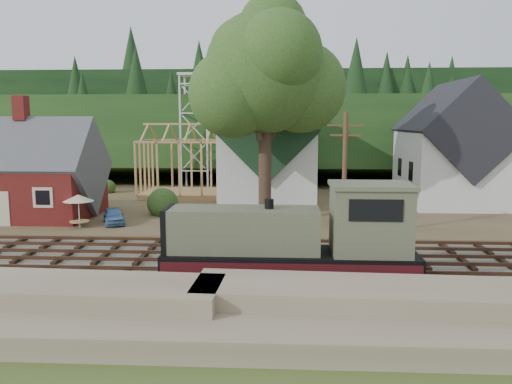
{
  "coord_description": "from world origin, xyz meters",
  "views": [
    {
      "loc": [
        3.23,
        -25.14,
        7.38
      ],
      "look_at": [
        1.58,
        6.0,
        3.0
      ],
      "focal_mm": 35.0,
      "sensor_mm": 36.0,
      "label": 1
    }
  ],
  "objects": [
    {
      "name": "ground",
      "position": [
        0.0,
        0.0,
        0.0
      ],
      "size": [
        140.0,
        140.0,
        0.0
      ],
      "primitive_type": "plane",
      "color": "#384C1E",
      "rests_on": "ground"
    },
    {
      "name": "embankment",
      "position": [
        0.0,
        -8.5,
        0.0
      ],
      "size": [
        64.0,
        5.0,
        1.6
      ],
      "primitive_type": "cube",
      "color": "#7F7259",
      "rests_on": "ground"
    },
    {
      "name": "railroad_bed",
      "position": [
        0.0,
        0.0,
        0.08
      ],
      "size": [
        64.0,
        11.0,
        0.16
      ],
      "primitive_type": "cube",
      "color": "#726B5B",
      "rests_on": "ground"
    },
    {
      "name": "village_flat",
      "position": [
        0.0,
        18.0,
        0.15
      ],
      "size": [
        64.0,
        26.0,
        0.3
      ],
      "primitive_type": "cube",
      "color": "brown",
      "rests_on": "ground"
    },
    {
      "name": "hillside",
      "position": [
        0.0,
        42.0,
        0.0
      ],
      "size": [
        70.0,
        28.96,
        12.74
      ],
      "primitive_type": "cube",
      "rotation": [
        -0.17,
        0.0,
        0.0
      ],
      "color": "#1E3F19",
      "rests_on": "ground"
    },
    {
      "name": "ridge",
      "position": [
        0.0,
        58.0,
        0.0
      ],
      "size": [
        80.0,
        20.0,
        12.0
      ],
      "primitive_type": "cube",
      "color": "black",
      "rests_on": "ground"
    },
    {
      "name": "depot",
      "position": [
        -16.0,
        11.0,
        3.21
      ],
      "size": [
        10.8,
        7.41,
        9.0
      ],
      "color": "#541513",
      "rests_on": "village_flat"
    },
    {
      "name": "church",
      "position": [
        2.0,
        19.68,
        5.18
      ],
      "size": [
        8.4,
        15.17,
        13.0
      ],
      "color": "silver",
      "rests_on": "village_flat"
    },
    {
      "name": "farmhouse",
      "position": [
        18.0,
        19.0,
        4.87
      ],
      "size": [
        8.4,
        10.8,
        10.6
      ],
      "color": "silver",
      "rests_on": "village_flat"
    },
    {
      "name": "timber_frame",
      "position": [
        -6.0,
        22.0,
        3.27
      ],
      "size": [
        8.2,
        6.2,
        6.99
      ],
      "color": "tan",
      "rests_on": "village_flat"
    },
    {
      "name": "lattice_tower",
      "position": [
        -6.0,
        28.0,
        10.03
      ],
      "size": [
        3.2,
        3.2,
        12.12
      ],
      "color": "silver",
      "rests_on": "village_flat"
    },
    {
      "name": "big_tree",
      "position": [
        2.17,
        10.08,
        10.22
      ],
      "size": [
        10.9,
        8.4,
        14.7
      ],
      "color": "#38281E",
      "rests_on": "village_flat"
    },
    {
      "name": "telegraph_pole_near",
      "position": [
        7.0,
        5.2,
        4.25
      ],
      "size": [
        2.2,
        0.28,
        8.0
      ],
      "color": "#4C331E",
      "rests_on": "ground"
    },
    {
      "name": "locomotive",
      "position": [
        4.03,
        -3.0,
        2.03
      ],
      "size": [
        11.29,
        2.82,
        4.54
      ],
      "color": "black",
      "rests_on": "railroad_bed"
    },
    {
      "name": "car_blue",
      "position": [
        -8.57,
        8.71,
        0.86
      ],
      "size": [
        2.52,
        3.57,
        1.13
      ],
      "primitive_type": "imported",
      "rotation": [
        0.0,
        0.0,
        0.4
      ],
      "color": "#598CC0",
      "rests_on": "village_flat"
    },
    {
      "name": "patio_set",
      "position": [
        -10.49,
        7.37,
        2.21
      ],
      "size": [
        2.02,
        2.02,
        2.25
      ],
      "color": "silver",
      "rests_on": "village_flat"
    }
  ]
}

